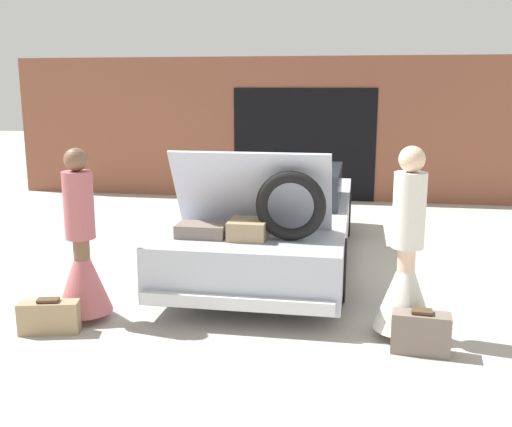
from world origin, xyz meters
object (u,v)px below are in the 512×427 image
person_right (406,270)px  suitcase_beside_left_person (49,317)px  car (273,218)px  suitcase_beside_right_person (421,333)px  person_left (82,259)px

person_right → suitcase_beside_left_person: 3.29m
car → suitcase_beside_left_person: bearing=-121.9°
suitcase_beside_left_person → suitcase_beside_right_person: size_ratio=1.12×
car → suitcase_beside_right_person: 3.08m
person_left → suitcase_beside_right_person: bearing=97.0°
suitcase_beside_right_person → suitcase_beside_left_person: bearing=-177.5°
suitcase_beside_left_person → person_left: bearing=65.7°
suitcase_beside_left_person → suitcase_beside_right_person: 3.35m
car → person_left: 2.80m
person_right → suitcase_beside_right_person: bearing=-160.4°
person_left → suitcase_beside_left_person: 0.62m
car → suitcase_beside_left_person: size_ratio=8.42×
person_left → suitcase_beside_left_person: (-0.17, -0.38, -0.46)m
car → suitcase_beside_left_person: car is taller
person_right → suitcase_beside_left_person: size_ratio=3.06×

